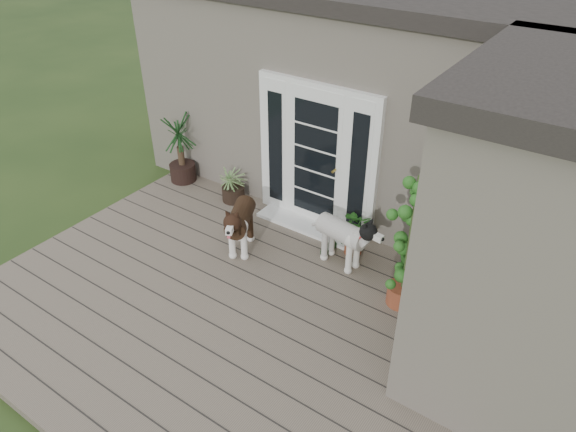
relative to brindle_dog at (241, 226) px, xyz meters
The scene contains 15 objects.
deck 1.29m from the brindle_dog, 57.25° to the right, with size 6.20×4.60×0.12m, color #6B5B4C.
house_main 3.46m from the brindle_dog, 78.51° to the left, with size 7.40×4.00×3.10m, color #665E54.
house_wing 3.71m from the brindle_dog, ahead, with size 1.60×2.40×3.10m, color #665E54.
door_unit 1.44m from the brindle_dog, 68.84° to the left, with size 1.90×0.14×2.15m, color white.
door_step 1.14m from the brindle_dog, 65.01° to the left, with size 1.60×0.40×0.05m, color white.
brindle_dog is the anchor object (origin of this frame).
white_dog 1.39m from the brindle_dog, 21.31° to the left, with size 0.39×0.91×0.76m, color white, non-canonical shape.
spider_plant 1.34m from the brindle_dog, 134.55° to the left, with size 0.60×0.60×0.64m, color #93A968, non-canonical shape.
yucca 2.30m from the brindle_dog, 154.69° to the left, with size 0.82×0.82×1.19m, color black, non-canonical shape.
herb_a 1.55m from the brindle_dog, 31.54° to the left, with size 0.48×0.48×0.62m, color #214C15.
herb_b 2.72m from the brindle_dog, 19.81° to the left, with size 0.35×0.35×0.52m, color #1E5217.
herb_c 2.31m from the brindle_dog, 18.56° to the left, with size 0.37×0.37×0.58m, color #214E16.
sapling 2.37m from the brindle_dog, ahead, with size 0.54×0.54×1.85m, color #1E5E1A, non-canonical shape.
clog_left 1.51m from the brindle_dog, 41.67° to the left, with size 0.15×0.33×0.10m, color black, non-canonical shape.
clog_right 1.26m from the brindle_dog, 32.63° to the left, with size 0.14×0.31×0.09m, color black, non-canonical shape.
Camera 1 is at (3.27, -3.12, 4.57)m, focal length 32.97 mm.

